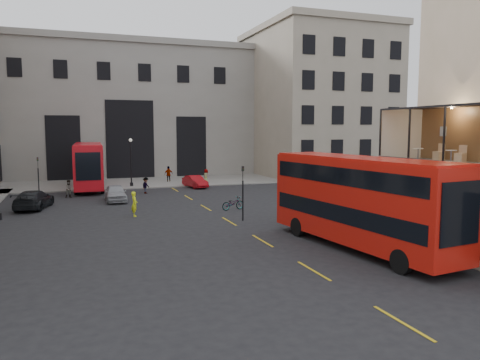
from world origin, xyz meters
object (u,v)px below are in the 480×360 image
object	(u,v)px
traffic_light_far	(38,172)
cafe_table_far	(418,152)
traffic_light_near	(243,186)
bus_far	(89,163)
car_c	(34,199)
street_lamp_b	(131,165)
car_b	(195,182)
bus_near	(360,198)
bicycle	(233,203)
cafe_chair_d	(439,155)
cyclist	(134,204)
cafe_chair_c	(460,157)
pedestrian_c	(169,174)
pedestrian_d	(206,176)
pedestrian_b	(146,185)
cafe_table_mid	(451,155)
pedestrian_a	(69,189)
car_a	(116,193)

from	to	relation	value
traffic_light_far	cafe_table_far	size ratio (longest dim) A/B	5.58
traffic_light_near	bus_far	distance (m)	23.85
car_c	bus_far	bearing A→B (deg)	-98.78
street_lamp_b	car_b	distance (m)	7.27
bus_near	cafe_table_far	distance (m)	4.47
bicycle	cafe_chair_d	distance (m)	16.19
cyclist	car_b	bearing A→B (deg)	-27.19
bus_far	car_b	xyz separation A→B (m)	(10.88, -2.77, -2.05)
cafe_chair_c	pedestrian_c	bearing A→B (deg)	103.17
traffic_light_near	bicycle	distance (m)	4.87
traffic_light_far	street_lamp_b	world-z (taller)	street_lamp_b
bus_near	bicycle	bearing A→B (deg)	99.89
pedestrian_d	pedestrian_b	bearing A→B (deg)	104.08
street_lamp_b	pedestrian_c	size ratio (longest dim) A/B	2.75
street_lamp_b	pedestrian_b	distance (m)	6.07
cafe_chair_c	street_lamp_b	bearing A→B (deg)	111.79
cyclist	pedestrian_c	size ratio (longest dim) A/B	0.94
pedestrian_b	cafe_table_mid	world-z (taller)	cafe_table_mid
bus_near	cafe_chair_d	world-z (taller)	cafe_chair_d
car_b	pedestrian_c	distance (m)	6.22
car_b	cafe_table_far	xyz separation A→B (m)	(5.53, -28.23, 4.39)
traffic_light_near	bus_far	size ratio (longest dim) A/B	0.31
bus_near	pedestrian_b	world-z (taller)	bus_near
street_lamp_b	bus_near	size ratio (longest dim) A/B	0.43
bicycle	traffic_light_near	bearing A→B (deg)	155.28
traffic_light_far	pedestrian_d	distance (m)	19.04
bus_near	pedestrian_d	xyz separation A→B (m)	(0.55, 32.06, -1.90)
car_b	cafe_table_mid	distance (m)	31.43
cyclist	bus_far	bearing A→B (deg)	10.01
traffic_light_far	car_c	xyz separation A→B (m)	(-0.05, -5.77, -1.68)
car_b	cafe_table_mid	world-z (taller)	cafe_table_mid
car_b	cafe_chair_d	size ratio (longest dim) A/B	4.33
cafe_table_far	cafe_chair_d	size ratio (longest dim) A/B	0.73
cyclist	cafe_chair_c	bearing A→B (deg)	-133.15
cafe_table_far	cafe_chair_c	world-z (taller)	cafe_chair_c
traffic_light_far	cyclist	distance (m)	13.91
cafe_chair_c	cafe_chair_d	size ratio (longest dim) A/B	0.97
traffic_light_near	bus_near	distance (m)	9.80
car_c	cafe_table_mid	distance (m)	30.53
bus_near	bus_far	world-z (taller)	bus_near
bicycle	bus_near	bearing A→B (deg)	175.10
pedestrian_c	pedestrian_a	bearing A→B (deg)	27.53
traffic_light_far	car_c	world-z (taller)	traffic_light_far
bus_near	pedestrian_b	distance (m)	26.59
bicycle	car_b	bearing A→B (deg)	-17.44
car_c	bicycle	size ratio (longest dim) A/B	2.64
car_b	pedestrian_d	distance (m)	4.30
bus_far	bicycle	distance (m)	20.37
bicycle	car_a	bearing A→B (deg)	32.93
cafe_table_far	pedestrian_b	bearing A→B (deg)	114.05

